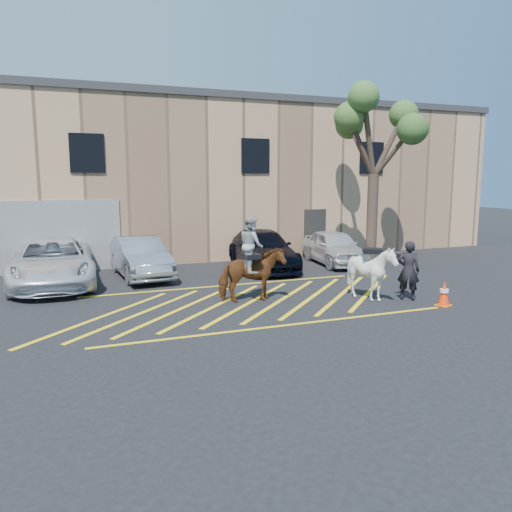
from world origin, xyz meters
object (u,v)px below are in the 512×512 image
object	(u,v)px
car_white_suv	(334,247)
handler	(408,270)
car_white_pickup	(53,262)
car_blue_suv	(262,250)
mounted_bay	(251,268)
saddled_white	(372,272)
tree	(375,126)
traffic_cone	(444,293)
car_silver_sedan	(140,257)

from	to	relation	value
car_white_suv	handler	world-z (taller)	handler
car_white_pickup	car_blue_suv	xyz separation A→B (m)	(7.93, 0.50, -0.04)
mounted_bay	saddled_white	world-z (taller)	mounted_bay
saddled_white	tree	size ratio (longest dim) A/B	0.27
handler	saddled_white	bearing A→B (deg)	22.52
car_blue_suv	traffic_cone	bearing A→B (deg)	-63.26
car_blue_suv	handler	bearing A→B (deg)	-64.68
car_silver_sedan	car_blue_suv	distance (m)	4.92
car_silver_sedan	traffic_cone	world-z (taller)	car_silver_sedan
traffic_cone	tree	world-z (taller)	tree
car_white_pickup	car_white_suv	xyz separation A→B (m)	(11.16, 0.28, -0.07)
handler	tree	bearing A→B (deg)	-71.38
saddled_white	car_silver_sedan	bearing A→B (deg)	134.01
car_white_pickup	tree	distance (m)	13.25
mounted_bay	saddled_white	size ratio (longest dim) A/B	1.27
car_white_pickup	handler	bearing A→B (deg)	-30.32
car_blue_suv	tree	size ratio (longest dim) A/B	0.72
car_blue_suv	handler	xyz separation A→B (m)	(2.06, -6.60, 0.14)
car_white_pickup	handler	xyz separation A→B (m)	(9.99, -6.10, 0.11)
car_white_pickup	handler	world-z (taller)	handler
car_silver_sedan	mounted_bay	bearing A→B (deg)	-67.25
car_silver_sedan	car_white_suv	world-z (taller)	car_silver_sedan
car_silver_sedan	traffic_cone	bearing A→B (deg)	-48.75
saddled_white	traffic_cone	xyz separation A→B (m)	(1.56, -1.35, -0.48)
mounted_bay	tree	distance (m)	9.09
car_white_pickup	car_white_suv	size ratio (longest dim) A/B	1.35
car_white_suv	mounted_bay	xyz separation A→B (m)	(-5.65, -4.89, 0.30)
car_white_pickup	saddled_white	distance (m)	10.61
car_blue_suv	handler	world-z (taller)	handler
car_blue_suv	traffic_cone	xyz separation A→B (m)	(2.57, -7.58, -0.39)
handler	saddled_white	distance (m)	1.12
car_silver_sedan	handler	world-z (taller)	handler
car_white_pickup	car_white_suv	bearing A→B (deg)	2.55
handler	traffic_cone	world-z (taller)	handler
car_silver_sedan	mounted_bay	world-z (taller)	mounted_bay
saddled_white	tree	xyz separation A→B (m)	(3.35, 4.98, 4.84)
handler	traffic_cone	size ratio (longest dim) A/B	2.47
handler	traffic_cone	xyz separation A→B (m)	(0.51, -0.98, -0.54)
car_white_suv	saddled_white	size ratio (longest dim) A/B	2.13
car_blue_suv	saddled_white	xyz separation A→B (m)	(1.01, -6.23, 0.09)
handler	mounted_bay	xyz separation A→B (m)	(-4.48, 1.50, 0.12)
car_blue_suv	car_white_suv	xyz separation A→B (m)	(3.23, -0.22, -0.03)
car_white_pickup	car_blue_suv	bearing A→B (deg)	4.71
car_blue_suv	mounted_bay	bearing A→B (deg)	-107.35
car_white_pickup	mounted_bay	distance (m)	7.18
car_blue_suv	handler	size ratio (longest dim) A/B	2.90
traffic_cone	car_white_suv	bearing A→B (deg)	84.91
car_silver_sedan	car_white_suv	bearing A→B (deg)	-4.64
car_silver_sedan	handler	bearing A→B (deg)	-46.77
car_white_pickup	car_silver_sedan	bearing A→B (deg)	8.77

